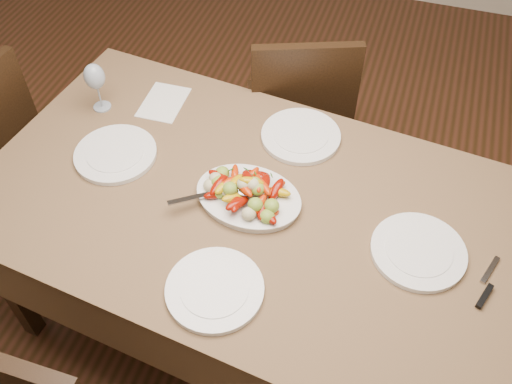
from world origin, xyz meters
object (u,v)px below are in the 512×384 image
at_px(dining_table, 256,269).
at_px(plate_left, 116,154).
at_px(plate_far, 301,136).
at_px(plate_right, 418,251).
at_px(serving_platter, 249,198).
at_px(plate_near, 215,290).
at_px(chair_far, 296,110).
at_px(wine_glass, 97,86).

height_order(dining_table, plate_left, plate_left).
bearing_deg(plate_far, plate_right, -38.84).
bearing_deg(dining_table, serving_platter, 164.84).
distance_m(plate_far, plate_near, 0.69).
distance_m(dining_table, chair_far, 0.81).
height_order(dining_table, plate_near, plate_near).
xyz_separation_m(chair_far, serving_platter, (0.04, -0.79, 0.30)).
relative_size(plate_left, wine_glass, 1.38).
bearing_deg(plate_far, dining_table, -99.27).
bearing_deg(plate_far, chair_far, 105.32).
bearing_deg(plate_right, wine_glass, 166.00).
bearing_deg(plate_left, plate_right, -4.81).
relative_size(plate_far, wine_glass, 1.38).
xyz_separation_m(plate_right, wine_glass, (-1.22, 0.30, 0.09)).
relative_size(chair_far, plate_far, 3.36).
bearing_deg(wine_glass, chair_far, 40.08).
bearing_deg(dining_table, chair_far, 94.94).
relative_size(serving_platter, plate_far, 1.19).
height_order(plate_far, plate_near, same).
distance_m(dining_table, plate_left, 0.66).
relative_size(dining_table, wine_glass, 8.98).
xyz_separation_m(dining_table, serving_platter, (-0.03, 0.01, 0.39)).
relative_size(plate_left, plate_near, 1.01).
bearing_deg(plate_left, plate_near, -37.66).
bearing_deg(plate_left, chair_far, 58.22).
xyz_separation_m(dining_table, plate_far, (0.06, 0.34, 0.39)).
bearing_deg(serving_platter, plate_left, 174.23).
relative_size(chair_far, wine_glass, 4.64).
bearing_deg(wine_glass, dining_table, -21.42).
xyz_separation_m(dining_table, chair_far, (-0.07, 0.80, 0.10)).
height_order(dining_table, chair_far, chair_far).
height_order(plate_left, plate_right, same).
height_order(dining_table, plate_far, plate_far).
bearing_deg(chair_far, serving_platter, 71.90).
height_order(serving_platter, plate_right, serving_platter).
xyz_separation_m(plate_near, wine_glass, (-0.68, 0.61, 0.09)).
bearing_deg(plate_near, serving_platter, 92.53).
bearing_deg(dining_table, wine_glass, 158.58).
distance_m(serving_platter, plate_right, 0.55).
bearing_deg(plate_near, plate_right, 30.30).
relative_size(chair_far, plate_near, 3.37).
distance_m(plate_far, wine_glass, 0.76).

